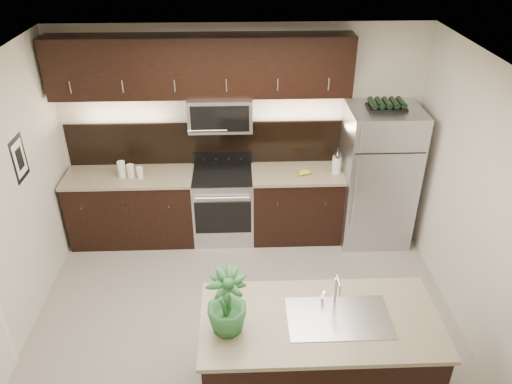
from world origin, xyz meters
TOP-DOWN VIEW (x-y plane):
  - ground at (0.00, 0.00)m, footprint 4.50×4.50m
  - room_walls at (-0.11, -0.04)m, footprint 4.52×4.02m
  - counter_run at (-0.46, 1.69)m, footprint 3.51×0.65m
  - upper_fixtures at (-0.43, 1.84)m, footprint 3.49×0.40m
  - island at (0.60, -0.86)m, footprint 1.96×0.96m
  - sink_faucet at (0.75, -0.85)m, footprint 0.84×0.50m
  - refrigerator at (1.69, 1.63)m, footprint 0.86×0.78m
  - wine_rack at (1.69, 1.63)m, footprint 0.44×0.27m
  - plant at (-0.15, -0.94)m, footprint 0.40×0.40m
  - canisters at (-1.39, 1.63)m, footprint 0.31×0.13m
  - french_press at (1.17, 1.64)m, footprint 0.12×0.12m
  - bananas at (0.73, 1.61)m, footprint 0.20×0.18m

SIDE VIEW (x-z plane):
  - ground at x=0.00m, z-range 0.00..0.00m
  - counter_run at x=-0.46m, z-range 0.00..0.94m
  - island at x=0.60m, z-range 0.00..0.94m
  - refrigerator at x=1.69m, z-range 0.00..1.79m
  - sink_faucet at x=0.75m, z-range 0.81..1.10m
  - bananas at x=0.73m, z-range 0.94..0.99m
  - canisters at x=-1.39m, z-range 0.93..1.14m
  - french_press at x=1.17m, z-range 0.90..1.23m
  - plant at x=-0.15m, z-range 0.94..1.51m
  - room_walls at x=-0.11m, z-range 0.34..3.05m
  - wine_rack at x=1.69m, z-range 1.79..1.89m
  - upper_fixtures at x=-0.43m, z-range 1.31..2.97m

